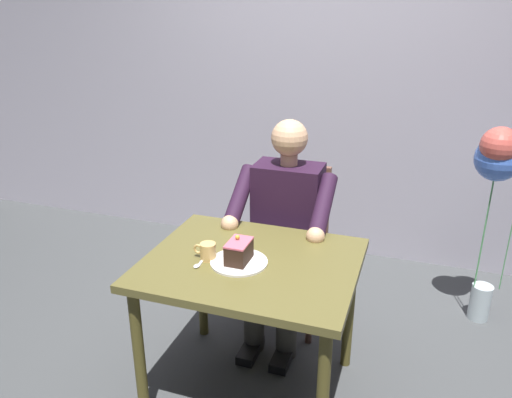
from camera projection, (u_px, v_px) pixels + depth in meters
ground_plane at (252, 387)px, 2.44m from camera, size 14.00×14.00×0.00m
cafe_rear_panel at (333, 44)px, 3.36m from camera, size 6.40×0.12×3.00m
dining_table at (251, 278)px, 2.22m from camera, size 0.93×0.77×0.70m
chair at (291, 237)px, 2.87m from camera, size 0.42×0.42×0.91m
seated_person at (283, 229)px, 2.66m from camera, size 0.53×0.58×1.21m
dessert_plate at (239, 262)px, 2.16m from camera, size 0.25×0.25×0.01m
cake_slice at (239, 251)px, 2.14m from camera, size 0.09×0.14×0.11m
coffee_cup at (208, 251)px, 2.18m from camera, size 0.11×0.07×0.08m
dessert_spoon at (200, 263)px, 2.15m from camera, size 0.03×0.14×0.01m
balloon_display at (505, 162)px, 2.63m from camera, size 0.35×0.26×1.31m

